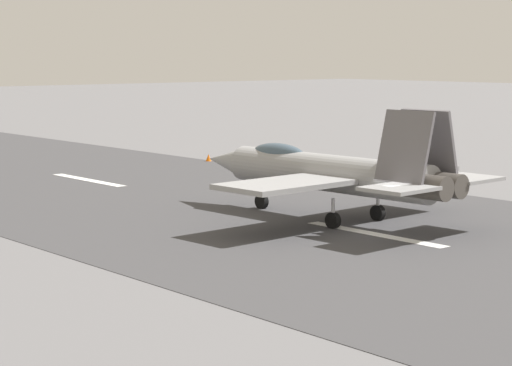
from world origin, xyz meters
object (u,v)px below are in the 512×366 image
(marker_cone_mid, at_px, (400,183))
(marker_cone_far, at_px, (209,158))
(crew_person, at_px, (290,171))
(fighter_jet, at_px, (330,172))

(marker_cone_mid, bearing_deg, marker_cone_far, 0.00)
(marker_cone_mid, bearing_deg, crew_person, 37.86)
(crew_person, bearing_deg, fighter_jet, 146.06)
(marker_cone_far, bearing_deg, marker_cone_mid, 180.00)
(marker_cone_mid, xyz_separation_m, marker_cone_far, (18.98, 0.00, 0.00))
(fighter_jet, bearing_deg, marker_cone_mid, -64.12)
(marker_cone_mid, height_order, marker_cone_far, same)
(crew_person, relative_size, marker_cone_far, 3.07)
(crew_person, bearing_deg, marker_cone_mid, -142.14)
(crew_person, bearing_deg, marker_cone_far, -16.90)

